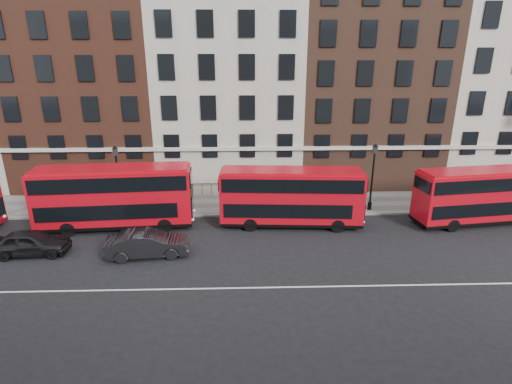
{
  "coord_description": "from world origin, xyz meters",
  "views": [
    {
      "loc": [
        1.29,
        -20.46,
        11.84
      ],
      "look_at": [
        2.08,
        5.0,
        3.0
      ],
      "focal_mm": 28.0,
      "sensor_mm": 36.0,
      "label": 1
    }
  ],
  "objects_px": {
    "bus_c": "(291,196)",
    "bus_d": "(482,195)",
    "car_rear": "(31,243)",
    "car_front": "(148,244)",
    "bus_b": "(114,196)"
  },
  "relations": [
    {
      "from": "bus_c",
      "to": "bus_d",
      "type": "relative_size",
      "value": 1.02
    },
    {
      "from": "bus_d",
      "to": "car_rear",
      "type": "height_order",
      "value": "bus_d"
    },
    {
      "from": "bus_c",
      "to": "bus_d",
      "type": "height_order",
      "value": "bus_c"
    },
    {
      "from": "car_rear",
      "to": "car_front",
      "type": "distance_m",
      "value": 7.32
    },
    {
      "from": "car_rear",
      "to": "car_front",
      "type": "height_order",
      "value": "car_front"
    },
    {
      "from": "bus_c",
      "to": "car_rear",
      "type": "distance_m",
      "value": 17.08
    },
    {
      "from": "car_front",
      "to": "car_rear",
      "type": "bearing_deg",
      "value": 79.61
    },
    {
      "from": "bus_d",
      "to": "car_front",
      "type": "distance_m",
      "value": 23.58
    },
    {
      "from": "bus_d",
      "to": "car_rear",
      "type": "xyz_separation_m",
      "value": [
        -30.45,
        -3.9,
        -1.42
      ]
    },
    {
      "from": "car_rear",
      "to": "car_front",
      "type": "relative_size",
      "value": 0.93
    },
    {
      "from": "bus_c",
      "to": "car_front",
      "type": "bearing_deg",
      "value": -151.32
    },
    {
      "from": "bus_b",
      "to": "car_rear",
      "type": "distance_m",
      "value": 5.9
    },
    {
      "from": "bus_b",
      "to": "car_front",
      "type": "distance_m",
      "value": 5.61
    },
    {
      "from": "bus_c",
      "to": "car_rear",
      "type": "height_order",
      "value": "bus_c"
    },
    {
      "from": "bus_b",
      "to": "bus_c",
      "type": "relative_size",
      "value": 1.07
    }
  ]
}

